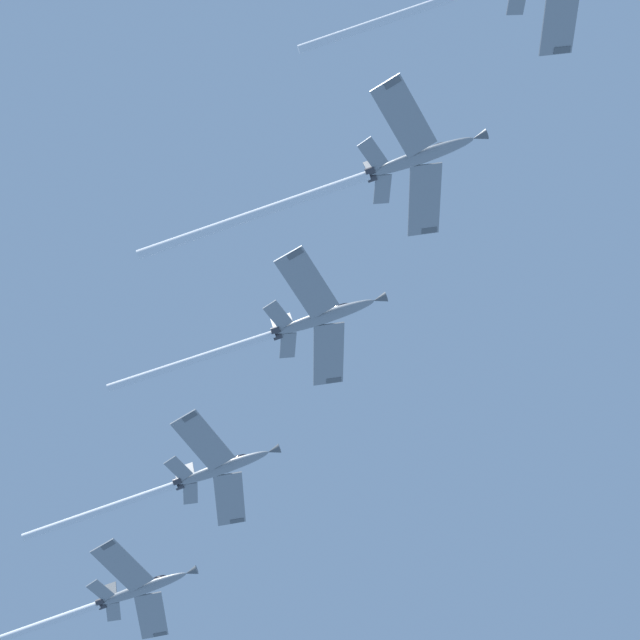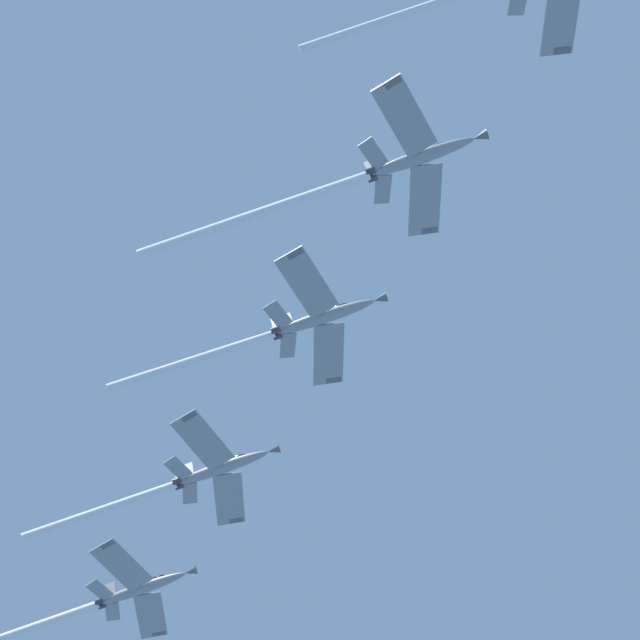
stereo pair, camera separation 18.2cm
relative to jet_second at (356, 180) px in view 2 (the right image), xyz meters
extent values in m
cube|color=gray|center=(15.99, -21.57, 3.74)|extent=(5.53, 9.58, 1.06)
cube|color=#595E60|center=(17.59, -17.79, 3.79)|extent=(1.89, 1.09, 0.55)
cylinder|color=white|center=(-0.21, -19.15, -0.08)|extent=(19.15, 10.49, 6.00)
ellipsoid|color=gray|center=(6.50, -3.53, 1.58)|extent=(11.33, 7.14, 3.81)
cone|color=#595E60|center=(12.26, -6.66, 2.96)|extent=(2.17, 1.92, 1.50)
ellipsoid|color=black|center=(8.20, -4.45, 2.60)|extent=(3.05, 2.28, 1.46)
cube|color=gray|center=(8.36, 1.49, 1.31)|extent=(5.71, 9.61, 0.94)
cube|color=#595E60|center=(10.04, 5.25, 1.37)|extent=(1.90, 1.13, 0.49)
cube|color=gray|center=(3.30, -7.82, 1.31)|extent=(8.71, 9.04, 0.94)
cube|color=#595E60|center=(1.06, -11.27, 1.37)|extent=(1.79, 1.72, 0.49)
cube|color=gray|center=(3.29, 0.81, 0.54)|extent=(2.42, 3.87, 0.53)
cube|color=gray|center=(1.11, -3.20, 0.54)|extent=(3.85, 3.78, 0.53)
cube|color=#595E60|center=(2.12, -1.15, 1.96)|extent=(2.66, 1.56, 3.24)
cylinder|color=#38383D|center=(1.75, -0.44, 0.28)|extent=(1.39, 1.25, 0.99)
cylinder|color=#38383D|center=(1.32, -1.23, 0.28)|extent=(1.39, 1.25, 0.99)
cylinder|color=white|center=(-10.00, 5.43, -2.49)|extent=(23.42, 13.39, 6.51)
ellipsoid|color=gray|center=(0.56, 16.55, -3.28)|extent=(11.44, 6.87, 3.87)
cone|color=#595E60|center=(6.40, 13.58, -1.86)|extent=(2.16, 1.89, 1.51)
ellipsoid|color=black|center=(2.28, 15.68, -2.24)|extent=(3.06, 2.22, 1.47)
cube|color=gray|center=(2.29, 21.62, -3.54)|extent=(5.49, 9.57, 0.96)
cube|color=#595E60|center=(3.86, 25.42, -3.49)|extent=(1.90, 1.08, 0.50)
cube|color=gray|center=(-2.52, 12.17, -3.54)|extent=(8.59, 9.13, 0.96)
cube|color=#595E60|center=(-4.66, 8.66, -3.49)|extent=(1.81, 1.70, 0.50)
cube|color=gray|center=(-2.76, 20.80, -4.34)|extent=(2.33, 3.84, 0.54)
cube|color=gray|center=(-4.83, 16.73, -4.34)|extent=(3.81, 3.81, 0.54)
cube|color=#595E60|center=(-3.88, 18.81, -2.93)|extent=(2.70, 1.49, 3.25)
cylinder|color=#38383D|center=(-4.27, 19.51, -4.60)|extent=(1.38, 1.23, 0.99)
cylinder|color=#38383D|center=(-4.68, 18.71, -4.60)|extent=(1.38, 1.23, 0.99)
cylinder|color=white|center=(-13.36, 23.63, -6.77)|extent=(18.00, 9.75, 5.12)
ellipsoid|color=gray|center=(-6.75, 40.05, -6.49)|extent=(11.34, 7.12, 3.82)
cone|color=#595E60|center=(-0.98, 36.93, -5.10)|extent=(2.17, 1.92, 1.51)
ellipsoid|color=black|center=(-5.05, 39.13, -5.47)|extent=(3.05, 2.27, 1.46)
cube|color=gray|center=(-4.90, 45.07, -6.76)|extent=(5.68, 9.60, 0.94)
cube|color=#595E60|center=(-3.23, 48.83, -6.70)|extent=(1.90, 1.12, 0.49)
cube|color=gray|center=(-9.93, 35.74, -6.76)|extent=(8.70, 9.05, 0.94)
cube|color=#595E60|center=(-12.16, 32.29, -6.70)|extent=(1.79, 1.72, 0.49)
cube|color=gray|center=(-9.97, 44.37, -7.53)|extent=(2.41, 3.86, 0.53)
cube|color=gray|center=(-12.13, 40.36, -7.53)|extent=(3.84, 3.78, 0.53)
cube|color=#595E60|center=(-11.13, 42.41, -6.12)|extent=(2.66, 1.55, 3.24)
cylinder|color=#38383D|center=(-11.51, 43.13, -7.80)|extent=(1.39, 1.25, 0.99)
cylinder|color=#38383D|center=(-11.94, 42.33, -7.80)|extent=(1.39, 1.25, 0.99)
cylinder|color=white|center=(-20.55, 47.49, -9.93)|extent=(17.94, 10.26, 5.09)
ellipsoid|color=gray|center=(-13.34, 60.43, -10.47)|extent=(11.31, 7.19, 3.79)
cone|color=#595E60|center=(-7.60, 57.27, -9.10)|extent=(2.17, 1.92, 1.50)
ellipsoid|color=black|center=(-11.65, 59.50, -9.46)|extent=(3.05, 2.28, 1.45)
cube|color=gray|center=(-11.46, 65.44, -10.73)|extent=(5.74, 9.61, 0.93)
cube|color=#595E60|center=(-9.76, 69.18, -10.68)|extent=(1.91, 1.13, 0.49)
cube|color=gray|center=(-16.56, 56.15, -10.73)|extent=(8.73, 9.03, 0.93)
cube|color=#595E60|center=(-18.82, 52.71, -10.68)|extent=(1.79, 1.73, 0.49)
cube|color=gray|center=(-16.54, 64.78, -11.50)|extent=(2.44, 3.87, 0.52)
cube|color=gray|center=(-18.73, 60.78, -11.50)|extent=(3.85, 3.77, 0.52)
cube|color=#595E60|center=(-17.71, 62.83, -10.08)|extent=(2.65, 1.56, 3.23)
cylinder|color=#38383D|center=(-18.08, 63.54, -11.76)|extent=(1.39, 1.25, 0.99)
cylinder|color=#38383D|center=(-18.52, 62.76, -11.76)|extent=(1.39, 1.25, 0.99)
cylinder|color=white|center=(-28.11, 68.54, -14.10)|extent=(19.95, 11.59, 5.60)
camera|label=1|loc=(-18.16, -59.54, -104.91)|focal=62.98mm
camera|label=2|loc=(-18.33, -59.50, -104.91)|focal=62.98mm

